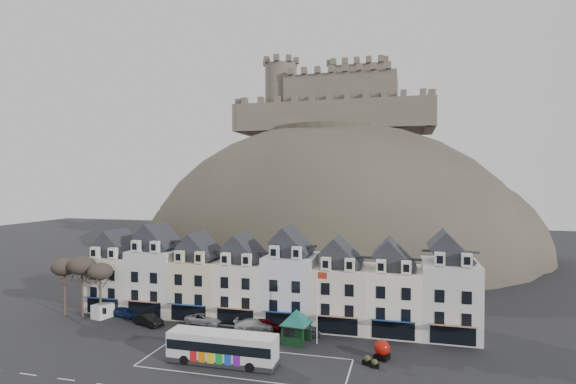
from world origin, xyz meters
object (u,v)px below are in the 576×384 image
Objects in this scene: red_buoy at (382,349)px; flagpole at (318,302)px; car_black at (148,320)px; car_silver at (204,319)px; bus at (222,346)px; car_charcoal at (302,330)px; car_white at (254,325)px; car_maroon at (266,324)px; car_navy at (126,312)px; white_van at (108,309)px; bus_shelter at (296,317)px.

flagpole is (-7.63, 2.72, 3.97)m from red_buoy.
car_silver is (6.89, 2.50, -0.05)m from car_black.
bus is at bearing -136.22° from flagpole.
car_charcoal is (-2.37, 1.90, -4.27)m from flagpole.
red_buoy is (16.27, 5.56, -0.76)m from bus.
car_white is at bearing 164.78° from flagpole.
car_silver is at bearing 92.58° from car_maroon.
car_charcoal is at bearing -77.22° from car_navy.
car_maroon is at bearing 156.27° from flagpole.
car_black is 7.33m from car_silver.
white_van is at bearing 153.29° from bus.
flagpole is at bearing 43.71° from bus.
white_van reaches higher than car_black.
flagpole is at bearing -113.17° from car_white.
car_black is at bearing 147.96° from bus.
car_black is (-20.68, 1.23, -2.38)m from bus_shelter.
car_charcoal is at bearing 141.37° from flagpole.
white_van is (-22.49, 11.28, -0.86)m from bus.
car_white is (-6.28, 2.82, -2.39)m from bus_shelter.
bus_shelter is 1.45× the size of car_maroon.
red_buoy is at bearing 18.80° from bus.
bus_shelter reaches higher than car_white.
bus_shelter is 3.01× the size of red_buoy.
car_charcoal is at bearing 94.81° from bus_shelter.
bus_shelter is at bearing -82.35° from car_navy.
car_navy is 12.09m from car_silver.
car_black is at bearing 173.50° from red_buoy.
red_buoy is at bearing -109.10° from car_maroon.
flagpole is 1.70× the size of car_white.
car_navy is 20.89m from car_maroon.
bus_shelter is 7.29m from car_white.
bus is 11.68m from car_maroon.
red_buoy is 39.18m from white_van.
car_navy reaches higher than car_maroon.
car_silver is 0.98× the size of car_white.
flagpole is at bearing -95.50° from car_silver.
car_silver is 1.08× the size of car_charcoal.
car_maroon is (-5.00, 3.73, -2.40)m from bus_shelter.
white_van is at bearing 93.29° from car_maroon.
bus_shelter is 28.93m from white_van.
white_van reaches higher than car_charcoal.
car_charcoal is at bearing -66.75° from car_black.
car_black is (7.96, -2.21, -0.21)m from white_van.
bus is 10.72m from car_white.
bus is 10.05m from bus_shelter.
car_maroon is at bearing 158.32° from red_buoy.
bus_shelter is 10.58m from red_buoy.
bus is 13.92m from car_silver.
white_van is 2.78m from car_navy.
bus is 1.86× the size of bus_shelter.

